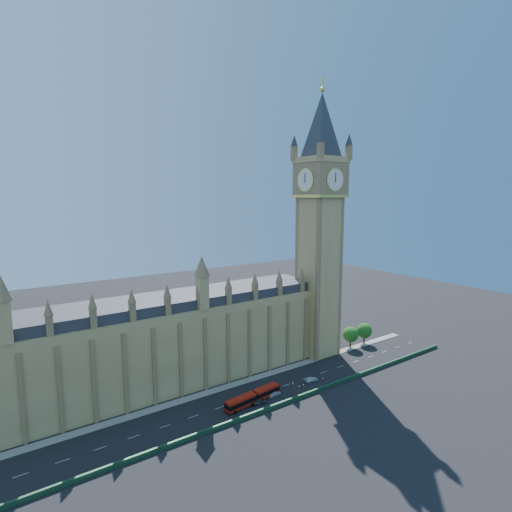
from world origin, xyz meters
TOP-DOWN VIEW (x-y plane):
  - ground at (0.00, 0.00)m, footprint 400.00×400.00m
  - palace_westminster at (-25.00, 22.00)m, footprint 120.00×20.00m
  - elizabeth_tower at (38.00, 13.99)m, footprint 20.59×20.59m
  - bridge_parapet at (0.00, -9.00)m, footprint 160.00×0.60m
  - kerb_north at (0.00, 9.50)m, footprint 160.00×3.00m
  - tree_east_near at (52.22, 10.08)m, footprint 6.00×6.00m
  - tree_east_far at (60.22, 10.08)m, footprint 6.00×6.00m
  - red_bus at (-2.83, -3.18)m, footprint 18.73×4.69m
  - car_grey at (-1.62, -4.66)m, footprint 4.21×1.97m
  - car_silver at (4.64, -3.15)m, footprint 4.40×1.73m
  - car_white at (20.01, -2.62)m, footprint 4.84×2.17m
  - cone_a at (14.00, -0.66)m, footprint 0.55×0.55m
  - cone_b at (14.00, -3.71)m, footprint 0.50×0.50m
  - cone_c at (23.99, -3.73)m, footprint 0.55×0.55m
  - cone_d at (15.88, -3.54)m, footprint 0.46×0.46m

SIDE VIEW (x-z plane):
  - ground at x=0.00m, z-range 0.00..0.00m
  - kerb_north at x=0.00m, z-range 0.00..0.16m
  - cone_c at x=23.99m, z-range 0.00..0.66m
  - cone_d at x=15.88m, z-range 0.00..0.70m
  - cone_b at x=14.00m, z-range -0.01..0.77m
  - cone_a at x=14.00m, z-range -0.01..0.78m
  - bridge_parapet at x=0.00m, z-range 0.00..1.20m
  - car_white at x=20.01m, z-range 0.00..1.38m
  - car_grey at x=-1.62m, z-range 0.00..1.39m
  - car_silver at x=4.64m, z-range 0.00..1.43m
  - red_bus at x=-2.83m, z-range 0.08..3.24m
  - tree_east_near at x=52.22m, z-range 1.39..9.89m
  - tree_east_far at x=60.22m, z-range 1.39..9.89m
  - palace_westminster at x=-25.00m, z-range -0.14..27.86m
  - elizabeth_tower at x=38.00m, z-range 2.06..107.06m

